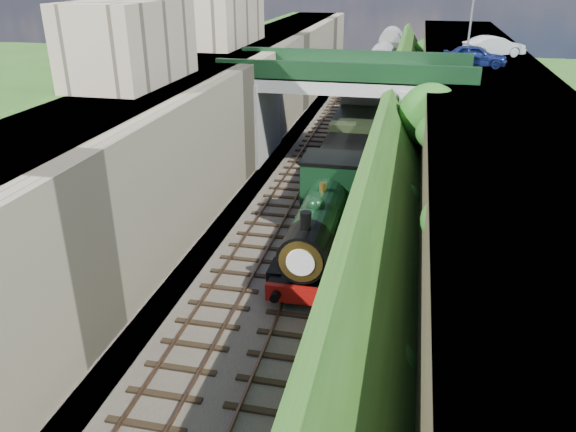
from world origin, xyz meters
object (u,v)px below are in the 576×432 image
at_px(car_blue, 475,56).
at_px(tender, 342,174).
at_px(road_bridge, 353,105).
at_px(tree, 431,117).
at_px(car_silver, 494,46).
at_px(locomotive, 321,221).
at_px(lamppost, 472,14).

xyz_separation_m(car_blue, tender, (-7.44, -10.64, -5.35)).
distance_m(road_bridge, tree, 6.78).
height_order(car_blue, car_silver, car_silver).
bearing_deg(tree, road_bridge, 137.31).
height_order(tree, tender, tree).
bearing_deg(car_silver, locomotive, 133.91).
distance_m(road_bridge, lamppost, 10.59).
bearing_deg(road_bridge, tree, -42.69).
distance_m(lamppost, tender, 16.11).
xyz_separation_m(lamppost, car_silver, (2.19, 3.90, -2.57)).
bearing_deg(car_silver, tree, 137.32).
bearing_deg(lamppost, tree, -103.35).
bearing_deg(tender, road_bridge, 92.16).
xyz_separation_m(tree, tender, (-4.71, -2.18, -3.03)).
bearing_deg(locomotive, tree, 63.72).
bearing_deg(car_blue, tender, 147.30).
height_order(road_bridge, tree, road_bridge).
xyz_separation_m(tree, locomotive, (-4.71, -9.55, -2.75)).
bearing_deg(road_bridge, lamppost, 36.06).
bearing_deg(tree, car_blue, 72.13).
xyz_separation_m(road_bridge, locomotive, (0.26, -14.13, -2.18)).
bearing_deg(car_blue, locomotive, 159.81).
bearing_deg(tender, locomotive, -90.00).
relative_size(locomotive, tender, 1.70).
bearing_deg(tree, car_silver, 71.80).
height_order(car_blue, locomotive, car_blue).
height_order(road_bridge, lamppost, lamppost).
relative_size(car_silver, tender, 0.76).
height_order(car_silver, locomotive, car_silver).
relative_size(tree, car_silver, 1.45).
distance_m(car_silver, tender, 19.25).
xyz_separation_m(car_silver, tender, (-9.26, -16.00, -5.38)).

